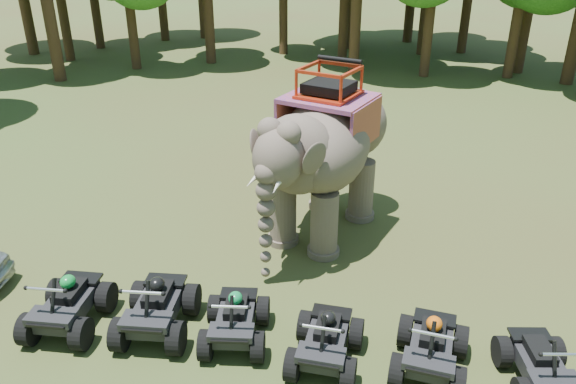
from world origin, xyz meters
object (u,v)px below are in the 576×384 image
(atv_0, at_px, (66,298))
(atv_4, at_px, (432,341))
(atv_1, at_px, (156,301))
(atv_2, at_px, (235,314))
(atv_5, at_px, (542,358))
(atv_3, at_px, (326,335))
(elephant, at_px, (325,152))

(atv_0, xyz_separation_m, atv_4, (7.08, 0.06, -0.02))
(atv_1, relative_size, atv_2, 1.12)
(atv_0, relative_size, atv_2, 1.09)
(atv_0, bearing_deg, atv_2, -0.00)
(atv_0, distance_m, atv_5, 8.95)
(atv_1, relative_size, atv_4, 1.07)
(atv_1, distance_m, atv_2, 1.61)
(atv_3, relative_size, atv_4, 0.97)
(atv_3, xyz_separation_m, atv_4, (1.88, 0.15, 0.02))
(atv_1, distance_m, atv_3, 3.42)
(atv_2, xyz_separation_m, atv_3, (1.80, -0.29, 0.01))
(elephant, distance_m, atv_1, 5.62)
(atv_1, distance_m, atv_5, 7.16)
(atv_2, bearing_deg, elephant, 68.84)
(atv_4, distance_m, atv_5, 1.87)
(atv_2, distance_m, atv_5, 5.55)
(elephant, bearing_deg, atv_1, -100.34)
(elephant, bearing_deg, atv_0, -112.95)
(atv_0, distance_m, atv_2, 3.41)
(atv_1, xyz_separation_m, atv_5, (7.15, -0.19, -0.09))
(atv_1, height_order, atv_2, atv_1)
(atv_3, bearing_deg, atv_2, 173.63)
(elephant, distance_m, atv_0, 6.82)
(atv_2, relative_size, atv_4, 0.95)
(atv_1, bearing_deg, elephant, 54.61)
(atv_2, height_order, atv_5, atv_2)
(elephant, distance_m, atv_5, 6.78)
(atv_2, height_order, atv_3, atv_3)
(elephant, xyz_separation_m, atv_0, (-4.52, -4.88, -1.54))
(elephant, xyz_separation_m, atv_2, (-1.11, -4.67, -1.59))
(atv_1, relative_size, atv_5, 1.16)
(atv_1, bearing_deg, atv_4, -6.74)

